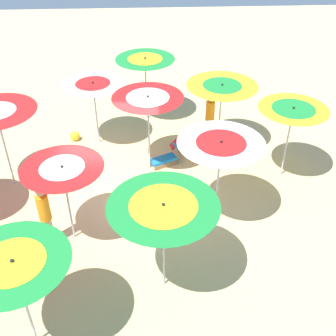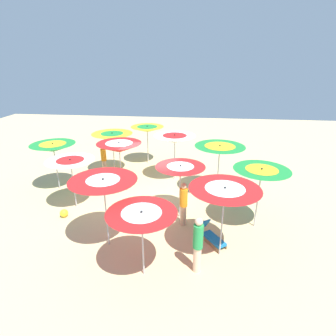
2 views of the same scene
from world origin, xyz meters
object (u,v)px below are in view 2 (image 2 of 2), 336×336
at_px(beach_umbrella_2, 53,148).
at_px(beach_umbrella_7, 180,171).
at_px(beachgoer_1, 104,159).
at_px(beach_umbrella_0, 147,129).
at_px(beach_umbrella_1, 112,137).
at_px(beach_umbrella_3, 175,139).
at_px(lounger_1, 212,237).
at_px(lounger_2, 121,182).
at_px(beach_umbrella_9, 261,174).
at_px(beach_umbrella_10, 224,195).
at_px(beach_umbrella_8, 104,185).
at_px(beach_ball, 64,213).
at_px(beach_umbrella_6, 220,150).
at_px(beachgoer_0, 198,244).
at_px(beach_umbrella_11, 142,217).
at_px(beach_umbrella_5, 71,164).
at_px(beach_umbrella_4, 119,147).
at_px(beachgoer_2, 184,203).
at_px(lounger_0, 113,175).

bearing_deg(beach_umbrella_2, beach_umbrella_7, -107.56).
relative_size(beach_umbrella_7, beachgoer_1, 1.37).
xyz_separation_m(beach_umbrella_0, beach_umbrella_1, (-1.76, 1.62, -0.03)).
bearing_deg(beach_umbrella_3, lounger_1, -161.19).
bearing_deg(lounger_2, beach_umbrella_9, 38.30).
xyz_separation_m(beach_umbrella_10, lounger_1, (0.63, 0.22, -2.01)).
height_order(lounger_1, lounger_2, lounger_1).
height_order(beach_umbrella_8, beach_ball, beach_umbrella_8).
xyz_separation_m(beach_umbrella_1, beach_umbrella_6, (-2.06, -5.65, 0.12)).
height_order(beachgoer_0, beachgoer_1, beachgoer_0).
height_order(beach_umbrella_7, beachgoer_0, beach_umbrella_7).
bearing_deg(beach_umbrella_0, beach_umbrella_7, -158.48).
relative_size(beach_umbrella_0, beach_umbrella_11, 1.07).
relative_size(beach_umbrella_5, beach_umbrella_7, 0.99).
bearing_deg(beach_umbrella_3, beach_umbrella_5, 130.77).
height_order(beach_umbrella_3, beach_umbrella_10, beach_umbrella_10).
bearing_deg(beach_umbrella_3, lounger_2, 114.47).
bearing_deg(lounger_1, beach_umbrella_6, 138.98).
distance_m(beach_umbrella_7, beach_umbrella_8, 3.14).
bearing_deg(lounger_2, beach_umbrella_7, 25.01).
relative_size(beach_umbrella_4, beach_umbrella_6, 1.03).
xyz_separation_m(beach_umbrella_6, beach_umbrella_7, (-2.26, 1.63, -0.19)).
relative_size(beach_umbrella_2, beach_umbrella_11, 1.09).
relative_size(beach_umbrella_0, beach_umbrella_6, 0.96).
relative_size(beach_umbrella_6, lounger_1, 2.01).
xyz_separation_m(beach_umbrella_5, lounger_2, (2.27, -1.41, -1.81)).
relative_size(beach_umbrella_4, beach_umbrella_10, 1.01).
height_order(lounger_1, beachgoer_0, beachgoer_0).
height_order(beachgoer_2, beach_ball, beachgoer_2).
bearing_deg(beachgoer_1, lounger_1, 26.14).
bearing_deg(beach_umbrella_10, beach_umbrella_9, -38.46).
relative_size(beachgoer_1, beach_ball, 5.04).
relative_size(lounger_0, beachgoer_0, 0.66).
bearing_deg(beach_umbrella_8, beach_umbrella_3, -17.09).
distance_m(beach_umbrella_2, lounger_2, 3.63).
bearing_deg(beach_umbrella_6, lounger_0, 78.54).
xyz_separation_m(beach_umbrella_1, beach_umbrella_7, (-4.32, -4.02, -0.08)).
xyz_separation_m(beach_umbrella_6, beach_umbrella_10, (-4.47, 0.14, 0.01)).
relative_size(beach_umbrella_5, beach_ball, 6.80).
bearing_deg(beachgoer_0, beach_umbrella_8, -96.88).
xyz_separation_m(beach_umbrella_5, beach_umbrella_11, (-3.65, -3.72, -0.03)).
relative_size(lounger_0, beach_ball, 3.73).
relative_size(beach_umbrella_1, beach_umbrella_7, 1.03).
xyz_separation_m(beach_umbrella_0, beach_umbrella_2, (-4.12, 3.77, 0.01)).
bearing_deg(beachgoer_1, beach_umbrella_5, -20.07).
xyz_separation_m(beach_umbrella_2, beach_umbrella_6, (0.31, -7.80, 0.07)).
bearing_deg(beachgoer_0, beachgoer_2, -156.55).
xyz_separation_m(beach_umbrella_7, beach_umbrella_10, (-2.21, -1.49, 0.20)).
relative_size(beach_umbrella_1, lounger_1, 1.92).
xyz_separation_m(beach_umbrella_9, beachgoer_0, (-2.68, 2.20, -1.19)).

